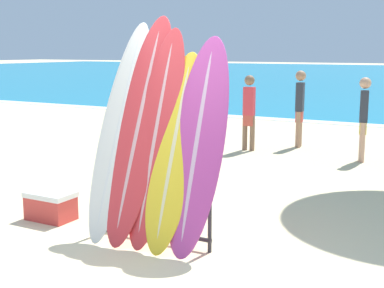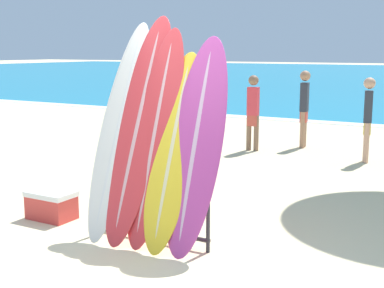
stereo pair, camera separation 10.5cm
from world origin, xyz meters
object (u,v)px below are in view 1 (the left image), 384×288
at_px(surfboard_rack, 155,197).
at_px(surfboard_slot_3, 174,151).
at_px(surfboard_slot_1, 140,127).
at_px(person_mid_beach, 364,116).
at_px(person_far_left, 249,110).
at_px(surfboard_slot_0, 120,129).
at_px(cooler_box, 51,206).
at_px(surfboard_slot_4, 198,145).
at_px(surfboard_slot_2, 157,136).
at_px(person_near_water, 300,106).

relative_size(surfboard_rack, surfboard_slot_3, 0.66).
height_order(surfboard_slot_1, person_mid_beach, surfboard_slot_1).
bearing_deg(surfboard_rack, person_far_left, 102.49).
bearing_deg(person_far_left, surfboard_slot_0, -86.79).
bearing_deg(surfboard_slot_1, surfboard_slot_3, -9.92).
distance_m(surfboard_slot_3, cooler_box, 1.93).
relative_size(surfboard_slot_1, surfboard_slot_4, 1.11).
xyz_separation_m(surfboard_rack, surfboard_slot_2, (-0.01, 0.06, 0.64)).
relative_size(surfboard_rack, surfboard_slot_0, 0.57).
distance_m(surfboard_rack, cooler_box, 1.54).
bearing_deg(surfboard_slot_0, surfboard_slot_3, -6.06).
height_order(surfboard_rack, person_mid_beach, person_mid_beach).
bearing_deg(cooler_box, person_far_left, 86.46).
relative_size(surfboard_slot_0, person_far_left, 1.54).
height_order(surfboard_slot_1, person_far_left, surfboard_slot_1).
relative_size(surfboard_slot_3, person_mid_beach, 1.31).
height_order(surfboard_slot_4, person_mid_beach, surfboard_slot_4).
bearing_deg(person_near_water, cooler_box, -17.38).
relative_size(surfboard_slot_3, person_far_left, 1.32).
distance_m(surfboard_slot_1, surfboard_slot_4, 0.74).
xyz_separation_m(surfboard_slot_3, person_far_left, (-1.41, 5.31, -0.17)).
relative_size(surfboard_slot_2, surfboard_slot_4, 1.04).
relative_size(surfboard_slot_3, person_near_water, 1.26).
relative_size(surfboard_slot_0, cooler_box, 4.09).
xyz_separation_m(surfboard_slot_2, surfboard_slot_4, (0.50, -0.02, -0.05)).
height_order(surfboard_slot_2, cooler_box, surfboard_slot_2).
height_order(person_far_left, cooler_box, person_far_left).
relative_size(surfboard_slot_2, surfboard_slot_3, 1.13).
xyz_separation_m(surfboard_slot_0, person_near_water, (0.10, 6.10, -0.30)).
bearing_deg(surfboard_slot_3, surfboard_slot_0, 173.94).
distance_m(surfboard_rack, person_near_water, 6.21).
relative_size(surfboard_rack, person_near_water, 0.83).
bearing_deg(surfboard_slot_2, person_far_left, 102.50).
xyz_separation_m(surfboard_slot_2, surfboard_slot_3, (0.24, -0.05, -0.13)).
bearing_deg(person_near_water, surfboard_slot_4, 1.01).
bearing_deg(person_far_left, cooler_box, -97.68).
bearing_deg(surfboard_slot_4, person_mid_beach, 83.83).
bearing_deg(surfboard_slot_4, surfboard_rack, -176.29).
xyz_separation_m(surfboard_rack, surfboard_slot_4, (0.49, 0.03, 0.60)).
bearing_deg(surfboard_slot_1, surfboard_slot_2, -8.84).
bearing_deg(cooler_box, surfboard_slot_2, 1.21).
distance_m(surfboard_slot_4, cooler_box, 2.19).
distance_m(surfboard_rack, surfboard_slot_0, 0.85).
relative_size(surfboard_slot_0, person_near_water, 1.46).
bearing_deg(person_mid_beach, surfboard_slot_4, 161.59).
bearing_deg(surfboard_slot_2, surfboard_slot_0, 176.39).
relative_size(surfboard_slot_1, person_near_water, 1.51).
relative_size(person_near_water, person_far_left, 1.05).
xyz_separation_m(surfboard_slot_1, surfboard_slot_2, (0.23, -0.04, -0.07)).
bearing_deg(person_near_water, surfboard_slot_2, -3.56).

